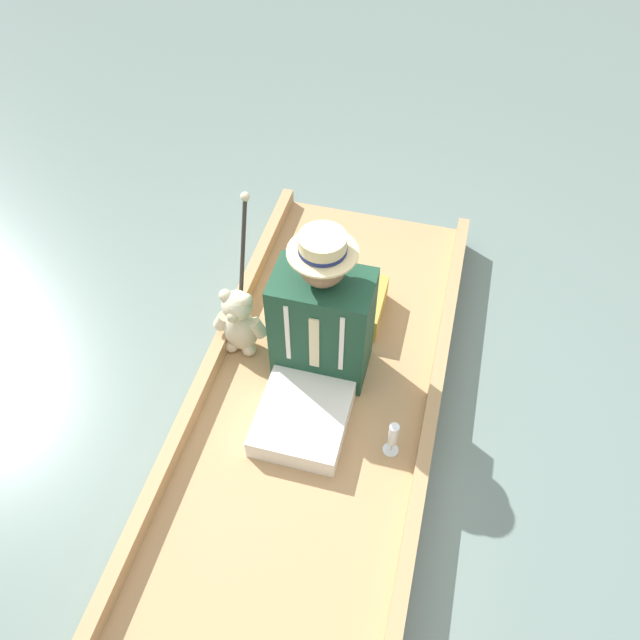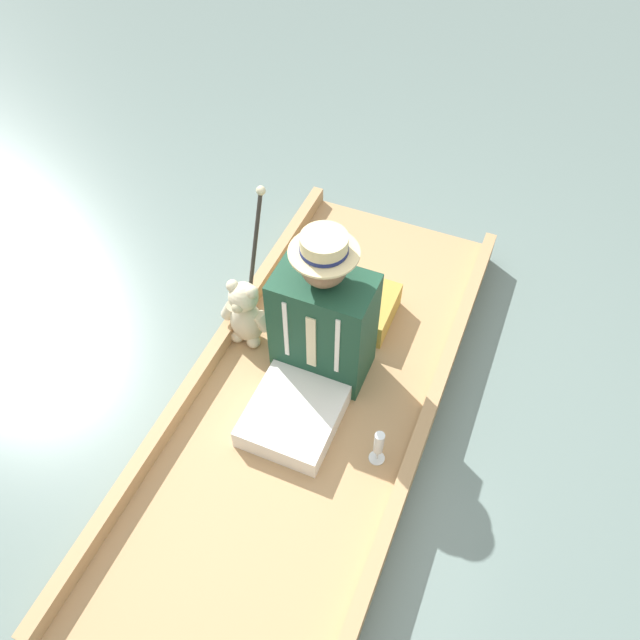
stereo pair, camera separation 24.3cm
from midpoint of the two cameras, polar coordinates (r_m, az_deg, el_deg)
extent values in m
plane|color=slate|center=(2.98, 1.52, -8.53)|extent=(16.00, 16.00, 0.00)
cube|color=tan|center=(2.93, 1.54, -8.01)|extent=(1.10, 2.67, 0.10)
cube|color=tan|center=(2.80, 11.71, -10.33)|extent=(0.06, 2.67, 0.09)
cube|color=tan|center=(2.99, -7.76, -3.68)|extent=(0.06, 2.67, 0.09)
cube|color=#B7933D|center=(3.16, 4.78, 1.47)|extent=(0.47, 0.33, 0.15)
cube|color=white|center=(2.78, 0.07, -8.92)|extent=(0.39, 0.42, 0.11)
cube|color=#19422D|center=(2.77, 2.83, -0.71)|extent=(0.43, 0.27, 0.59)
cube|color=beige|center=(2.65, 1.81, -2.24)|extent=(0.04, 0.01, 0.32)
cube|color=white|center=(2.61, 4.25, -2.63)|extent=(0.02, 0.01, 0.35)
cube|color=white|center=(2.66, -0.54, -1.06)|extent=(0.02, 0.01, 0.35)
sphere|color=#936B4C|center=(2.48, 3.18, 5.00)|extent=(0.20, 0.20, 0.20)
cylinder|color=beige|center=(2.43, 3.24, 6.07)|extent=(0.29, 0.29, 0.01)
cylinder|color=beige|center=(2.40, 3.29, 6.81)|extent=(0.19, 0.19, 0.08)
cylinder|color=navy|center=(2.42, 3.26, 6.36)|extent=(0.19, 0.19, 0.02)
ellipsoid|color=beige|center=(3.01, -4.42, -0.27)|extent=(0.17, 0.14, 0.25)
sphere|color=beige|center=(2.88, -4.63, 2.01)|extent=(0.14, 0.14, 0.14)
sphere|color=tan|center=(2.85, -5.15, 1.03)|extent=(0.06, 0.06, 0.06)
sphere|color=beige|center=(2.82, -3.79, 2.44)|extent=(0.06, 0.06, 0.06)
sphere|color=beige|center=(2.85, -5.60, 3.00)|extent=(0.06, 0.06, 0.06)
cylinder|color=beige|center=(2.95, -2.92, -0.25)|extent=(0.09, 0.06, 0.11)
cylinder|color=beige|center=(3.01, -5.99, 0.76)|extent=(0.09, 0.06, 0.11)
sphere|color=beige|center=(3.05, -3.85, -2.07)|extent=(0.07, 0.07, 0.07)
sphere|color=beige|center=(3.08, -5.34, -1.56)|extent=(0.07, 0.07, 0.07)
cylinder|color=silver|center=(2.76, 7.78, -12.55)|extent=(0.07, 0.07, 0.01)
cylinder|color=silver|center=(2.73, 7.86, -12.19)|extent=(0.01, 0.01, 0.07)
cylinder|color=silver|center=(2.65, 8.09, -11.22)|extent=(0.04, 0.04, 0.12)
cylinder|color=#2D2823|center=(2.94, -3.85, 4.69)|extent=(0.02, 0.31, 0.70)
sphere|color=beige|center=(2.81, -2.92, 11.63)|extent=(0.04, 0.04, 0.04)
camera|label=1|loc=(0.12, -87.39, 3.13)|focal=35.00mm
camera|label=2|loc=(0.12, 92.61, -3.13)|focal=35.00mm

